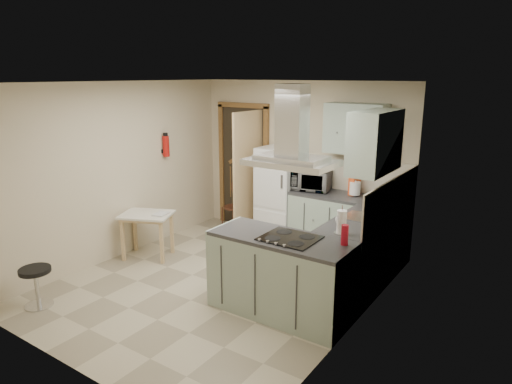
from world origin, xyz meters
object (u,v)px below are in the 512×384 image
Objects in this scene: extractor_hood at (291,163)px; drop_leaf_table at (148,235)px; peninsula at (281,275)px; microwave at (311,180)px; bentwood_chair at (234,207)px; fridge at (280,195)px; stool at (37,287)px.

extractor_hood reaches higher than drop_leaf_table.
extractor_hood is at bearing 0.00° from peninsula.
drop_leaf_table is 2.54m from microwave.
peninsula is 2.46m from drop_leaf_table.
peninsula reaches higher than bentwood_chair.
fridge is at bearing 11.57° from bentwood_chair.
stool is 3.91m from microwave.
peninsula is 1.96× the size of bentwood_chair.
stool is (-2.49, -1.43, -1.49)m from extractor_hood.
fridge reaches higher than stool.
peninsula is at bearing -31.45° from bentwood_chair.
extractor_hood is 2.91m from drop_leaf_table.
fridge is at bearing 30.12° from drop_leaf_table.
fridge is 2.35m from peninsula.
fridge is 0.97× the size of peninsula.
fridge is 2.14× the size of drop_leaf_table.
peninsula is 2.91m from bentwood_chair.
extractor_hood is at bearing 29.93° from stool.
microwave reaches higher than bentwood_chair.
microwave is at bearing 108.97° from peninsula.
peninsula is at bearing -82.07° from microwave.
fridge reaches higher than microwave.
bentwood_chair reaches higher than stool.
microwave is at bearing 12.07° from bentwood_chair.
fridge is 1.90× the size of bentwood_chair.
drop_leaf_table is at bearing -125.79° from fridge.
drop_leaf_table is at bearing 172.91° from peninsula.
extractor_hood is 1.28× the size of drop_leaf_table.
microwave is at bearing 111.50° from extractor_hood.
fridge is 0.62m from microwave.
drop_leaf_table is at bearing 91.48° from stool.
fridge is 2.57m from extractor_hood.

